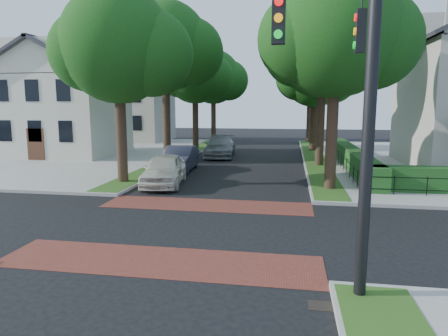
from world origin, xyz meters
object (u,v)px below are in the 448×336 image
(parked_car_front, at_px, (164,170))
(parked_car_middle, at_px, (180,159))
(traffic_signal, at_px, (359,85))
(parked_car_rear, at_px, (220,147))

(parked_car_front, height_order, parked_car_middle, parked_car_front)
(traffic_signal, height_order, parked_car_middle, traffic_signal)
(traffic_signal, bearing_deg, parked_car_rear, 106.82)
(parked_car_middle, relative_size, parked_car_rear, 0.85)
(traffic_signal, relative_size, parked_car_front, 1.61)
(parked_car_front, relative_size, parked_car_rear, 0.85)
(parked_car_rear, bearing_deg, parked_car_middle, -104.46)
(parked_car_front, xyz_separation_m, parked_car_middle, (-0.43, 4.61, -0.03))
(parked_car_middle, height_order, parked_car_rear, parked_car_rear)
(traffic_signal, xyz_separation_m, parked_car_middle, (-8.49, 16.09, -3.89))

